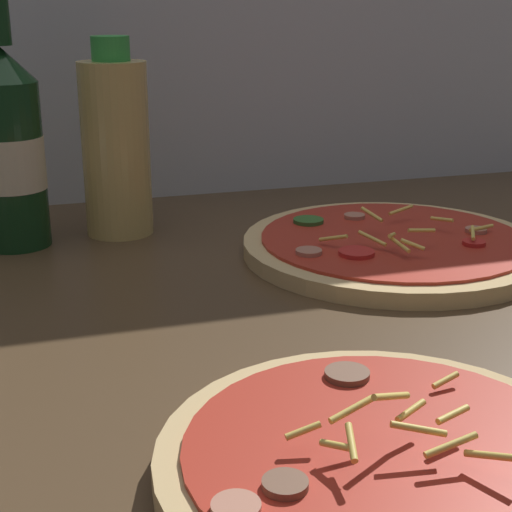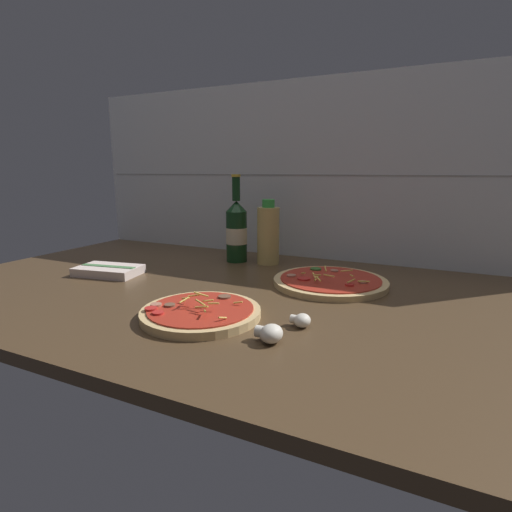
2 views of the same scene
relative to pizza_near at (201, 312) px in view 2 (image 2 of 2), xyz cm
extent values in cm
cube|color=#4C3823|center=(-3.26, 18.28, -2.23)|extent=(160.00, 90.00, 2.50)
cube|color=silver|center=(-3.26, 63.78, 26.52)|extent=(160.00, 1.00, 60.00)
cube|color=gray|center=(-3.26, 63.23, 26.52)|extent=(156.80, 0.16, 0.30)
cylinder|color=tan|center=(0.05, 0.01, -0.14)|extent=(24.15, 24.15, 1.68)
cylinder|color=#B22D1E|center=(0.05, 0.01, 0.85)|extent=(21.25, 21.25, 0.30)
cylinder|color=brown|center=(1.13, 7.69, 1.20)|extent=(2.75, 2.75, 0.40)
cylinder|color=red|center=(-5.41, -6.49, 1.20)|extent=(2.26, 2.26, 0.40)
cylinder|color=brown|center=(-6.17, -1.84, 1.20)|extent=(2.23, 2.23, 0.40)
cylinder|color=red|center=(-8.27, -5.15, 1.20)|extent=(2.49, 2.49, 0.40)
cylinder|color=#B7755B|center=(-8.85, -2.84, 1.20)|extent=(2.29, 2.29, 0.40)
cylinder|color=#EFCC56|center=(-2.85, -0.99, 2.24)|extent=(1.23, 1.92, 0.84)
cylinder|color=#EFCC56|center=(-2.75, -1.60, 2.67)|extent=(1.01, 2.43, 0.91)
cylinder|color=#EFCC56|center=(2.02, -2.67, 2.29)|extent=(2.93, 0.51, 0.89)
cylinder|color=#EFCC56|center=(6.05, 4.66, 1.54)|extent=(1.95, 0.81, 0.69)
cylinder|color=#EFCC56|center=(0.15, 0.17, 3.75)|extent=(2.80, 1.63, 1.27)
cylinder|color=#EFCC56|center=(3.39, -0.51, 2.54)|extent=(2.23, 1.04, 0.46)
cylinder|color=#EFCC56|center=(-1.80, 0.55, 3.13)|extent=(2.76, 1.01, 0.91)
cylinder|color=#EFCC56|center=(-4.26, 0.93, 2.12)|extent=(1.93, 0.37, 0.80)
cylinder|color=#EFCC56|center=(7.46, -4.05, 1.46)|extent=(1.02, 1.87, 0.86)
cylinder|color=#EFCC56|center=(3.55, -3.89, 2.14)|extent=(1.93, 2.45, 1.06)
cylinder|color=#EFCC56|center=(0.94, -1.38, 2.62)|extent=(2.83, 1.19, 0.91)
cylinder|color=#EFCC56|center=(1.52, 0.50, 2.53)|extent=(2.15, 1.23, 0.63)
cylinder|color=tan|center=(17.44, 33.86, -0.23)|extent=(29.19, 29.19, 1.51)
cylinder|color=#B22D1E|center=(17.44, 33.86, 0.67)|extent=(25.69, 25.69, 0.30)
cylinder|color=red|center=(11.67, 29.76, 1.02)|extent=(3.26, 3.26, 0.40)
cylinder|color=#B7755B|center=(16.55, 41.16, 1.02)|extent=(2.19, 2.19, 0.40)
cylinder|color=red|center=(23.38, 29.22, 1.02)|extent=(2.15, 2.15, 0.40)
cylinder|color=#B7755B|center=(25.87, 32.83, 1.02)|extent=(2.12, 2.12, 0.40)
cylinder|color=#B7755B|center=(7.67, 31.30, 1.02)|extent=(2.40, 2.40, 0.40)
cylinder|color=#336628|center=(11.31, 40.96, 1.02)|extent=(3.11, 3.11, 0.40)
cylinder|color=#EFCC56|center=(16.11, 27.66, 2.02)|extent=(1.87, 1.79, 0.89)
cylinder|color=#EFCC56|center=(15.11, 29.79, 2.36)|extent=(1.71, 2.07, 0.81)
cylinder|color=#EFCC56|center=(23.55, 29.81, 1.82)|extent=(1.65, 2.54, 0.77)
cylinder|color=#EFCC56|center=(18.11, 29.79, 2.54)|extent=(2.72, 0.37, 0.58)
cylinder|color=#EFCC56|center=(20.53, 38.52, 2.06)|extent=(3.13, 1.21, 0.74)
cylinder|color=#EFCC56|center=(10.55, 32.53, 1.70)|extent=(2.09, 2.58, 1.18)
cylinder|color=#EFCC56|center=(13.90, 31.26, 1.72)|extent=(1.85, 2.89, 0.99)
cylinder|color=#EFCC56|center=(26.13, 32.36, 1.37)|extent=(2.86, 0.80, 0.46)
cylinder|color=#EFCC56|center=(15.68, 35.24, 2.83)|extent=(1.38, 2.69, 1.07)
cylinder|color=#EFCC56|center=(15.29, 28.55, 1.84)|extent=(0.57, 3.29, 0.71)
cylinder|color=#EFCC56|center=(22.81, 34.21, 2.02)|extent=(1.50, 2.35, 0.58)
cylinder|color=#143819|center=(-17.39, 47.89, 7.11)|extent=(6.69, 6.69, 16.19)
cone|color=#143819|center=(-17.39, 47.89, 16.88)|extent=(6.69, 6.69, 3.35)
cylinder|color=#143819|center=(-17.39, 47.89, 22.28)|extent=(2.54, 2.54, 7.44)
cylinder|color=gold|center=(-17.39, 47.89, 26.40)|extent=(2.92, 2.92, 0.80)
cylinder|color=beige|center=(-17.39, 47.89, 7.44)|extent=(6.76, 6.76, 5.18)
cylinder|color=#D6B766|center=(-6.86, 49.24, 7.91)|extent=(6.97, 6.97, 17.78)
cylinder|color=green|center=(-6.86, 49.24, 18.01)|extent=(3.83, 3.83, 2.43)
cylinder|color=white|center=(18.70, 3.85, 0.30)|extent=(1.65, 1.65, 1.65)
ellipsoid|color=silver|center=(20.17, 3.85, 0.30)|extent=(3.13, 3.68, 2.57)
cylinder|color=white|center=(15.83, -5.04, 0.62)|extent=(2.06, 2.06, 2.06)
ellipsoid|color=silver|center=(17.66, -5.04, 0.62)|extent=(3.90, 4.58, 3.21)
cube|color=beige|center=(-42.00, 17.01, 0.22)|extent=(18.97, 13.43, 2.40)
cube|color=#4C7F4C|center=(-42.00, 17.01, 1.50)|extent=(16.62, 4.71, 0.16)
camera|label=1|loc=(-16.78, -31.45, 22.88)|focal=55.00mm
camera|label=2|loc=(42.74, -63.83, 27.91)|focal=28.00mm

